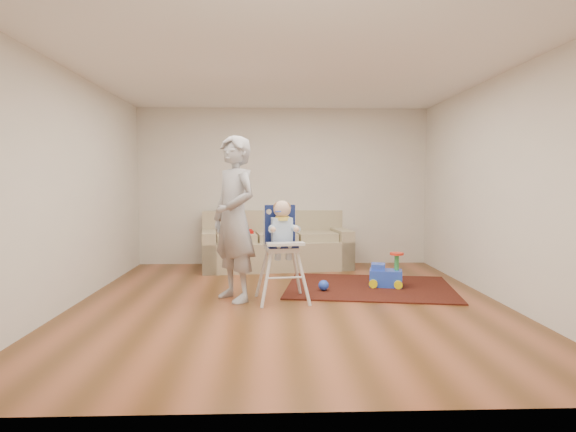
{
  "coord_description": "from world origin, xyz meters",
  "views": [
    {
      "loc": [
        -0.21,
        -5.63,
        1.42
      ],
      "look_at": [
        0.0,
        0.4,
        1.0
      ],
      "focal_mm": 30.0,
      "sensor_mm": 36.0,
      "label": 1
    }
  ],
  "objects_px": {
    "ride_on_toy": "(386,269)",
    "adult": "(234,219)",
    "toy_ball": "(324,285)",
    "side_table": "(221,255)",
    "high_chair": "(282,253)",
    "sofa": "(276,240)"
  },
  "relations": [
    {
      "from": "side_table",
      "to": "high_chair",
      "type": "bearing_deg",
      "value": -66.53
    },
    {
      "from": "ride_on_toy",
      "to": "toy_ball",
      "type": "xyz_separation_m",
      "value": [
        -0.87,
        -0.24,
        -0.17
      ]
    },
    {
      "from": "side_table",
      "to": "toy_ball",
      "type": "relative_size",
      "value": 3.48
    },
    {
      "from": "side_table",
      "to": "sofa",
      "type": "bearing_deg",
      "value": 3.58
    },
    {
      "from": "toy_ball",
      "to": "ride_on_toy",
      "type": "bearing_deg",
      "value": 15.17
    },
    {
      "from": "side_table",
      "to": "ride_on_toy",
      "type": "bearing_deg",
      "value": -32.1
    },
    {
      "from": "toy_ball",
      "to": "high_chair",
      "type": "relative_size",
      "value": 0.11
    },
    {
      "from": "high_chair",
      "to": "adult",
      "type": "relative_size",
      "value": 0.62
    },
    {
      "from": "side_table",
      "to": "ride_on_toy",
      "type": "height_order",
      "value": "ride_on_toy"
    },
    {
      "from": "sofa",
      "to": "ride_on_toy",
      "type": "relative_size",
      "value": 5.4
    },
    {
      "from": "ride_on_toy",
      "to": "adult",
      "type": "xyz_separation_m",
      "value": [
        -1.99,
        -0.63,
        0.74
      ]
    },
    {
      "from": "sofa",
      "to": "toy_ball",
      "type": "xyz_separation_m",
      "value": [
        0.6,
        -1.78,
        -0.38
      ]
    },
    {
      "from": "sofa",
      "to": "ride_on_toy",
      "type": "height_order",
      "value": "sofa"
    },
    {
      "from": "side_table",
      "to": "toy_ball",
      "type": "distance_m",
      "value": 2.29
    },
    {
      "from": "side_table",
      "to": "adult",
      "type": "height_order",
      "value": "adult"
    },
    {
      "from": "adult",
      "to": "sofa",
      "type": "bearing_deg",
      "value": 129.38
    },
    {
      "from": "ride_on_toy",
      "to": "adult",
      "type": "bearing_deg",
      "value": -149.53
    },
    {
      "from": "sofa",
      "to": "adult",
      "type": "xyz_separation_m",
      "value": [
        -0.52,
        -2.17,
        0.52
      ]
    },
    {
      "from": "toy_ball",
      "to": "adult",
      "type": "relative_size",
      "value": 0.07
    },
    {
      "from": "sofa",
      "to": "high_chair",
      "type": "bearing_deg",
      "value": -96.14
    },
    {
      "from": "side_table",
      "to": "toy_ball",
      "type": "height_order",
      "value": "side_table"
    },
    {
      "from": "toy_ball",
      "to": "adult",
      "type": "bearing_deg",
      "value": -160.74
    }
  ]
}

